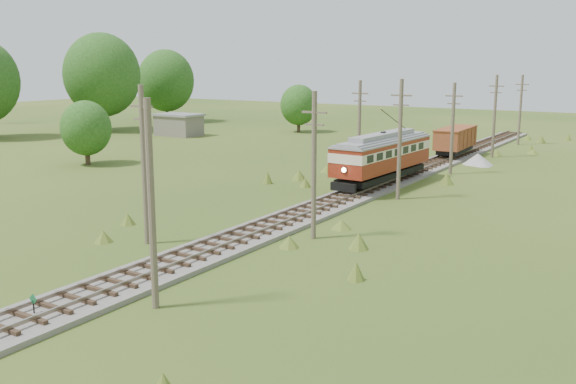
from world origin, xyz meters
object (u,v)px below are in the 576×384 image
Objects in this scene: switch_marker at (33,304)px; gravel_pile at (479,160)px; streetcar at (383,154)px; gondola at (455,139)px.

gravel_pile reaches higher than switch_marker.
gravel_pile is (3.62, 15.73, -2.19)m from streetcar.
switch_marker is 0.08× the size of streetcar.
switch_marker is 33.81m from streetcar.
streetcar is 1.57× the size of gondola.
switch_marker is at bearing -92.61° from gondola.
gravel_pile is at bearing -47.39° from gondola.
gondola is at bearing 92.73° from streetcar.
switch_marker is 0.13× the size of gondola.
gondola reaches higher than switch_marker.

